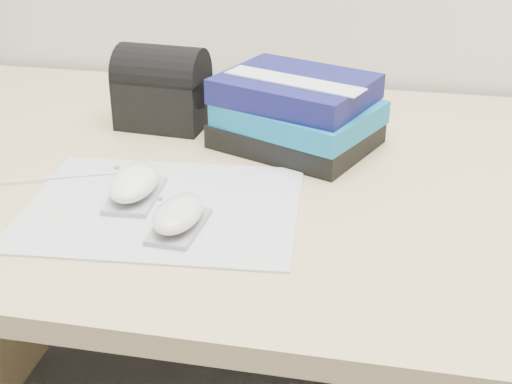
% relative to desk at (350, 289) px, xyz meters
% --- Properties ---
extents(desk, '(1.60, 0.80, 0.73)m').
position_rel_desk_xyz_m(desk, '(0.00, 0.00, 0.00)').
color(desk, tan).
rests_on(desk, ground).
extents(mousepad, '(0.37, 0.30, 0.00)m').
position_rel_desk_xyz_m(mousepad, '(-0.24, -0.21, 0.24)').
color(mousepad, '#9E9FA6').
rests_on(mousepad, desk).
extents(mouse_rear, '(0.07, 0.11, 0.05)m').
position_rel_desk_xyz_m(mouse_rear, '(-0.28, -0.19, 0.26)').
color(mouse_rear, '#9E9FA1').
rests_on(mouse_rear, mousepad).
extents(mouse_front, '(0.06, 0.10, 0.04)m').
position_rel_desk_xyz_m(mouse_front, '(-0.20, -0.26, 0.26)').
color(mouse_front, gray).
rests_on(mouse_front, mousepad).
extents(usb_cable, '(0.22, 0.09, 0.00)m').
position_rel_desk_xyz_m(usb_cable, '(-0.44, -0.17, 0.24)').
color(usb_cable, white).
rests_on(usb_cable, mousepad).
extents(book_stack, '(0.28, 0.25, 0.11)m').
position_rel_desk_xyz_m(book_stack, '(-0.10, 0.03, 0.29)').
color(book_stack, black).
rests_on(book_stack, desk).
extents(pouch, '(0.15, 0.11, 0.14)m').
position_rel_desk_xyz_m(pouch, '(-0.33, 0.08, 0.30)').
color(pouch, black).
rests_on(pouch, desk).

